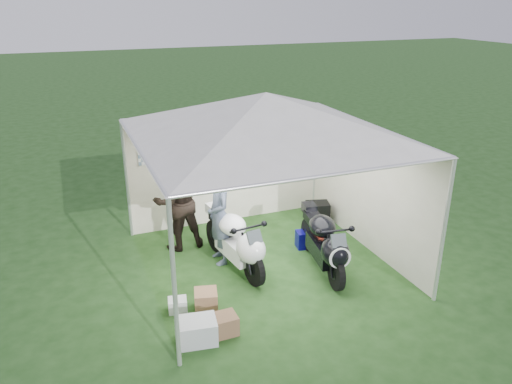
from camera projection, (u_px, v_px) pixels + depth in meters
ground at (265, 263)px, 8.76m from camera, size 80.00×80.00×0.00m
canopy_tent at (265, 119)px, 7.85m from camera, size 5.66×5.66×3.00m
motorcycle_white at (237, 240)px, 8.40m from camera, size 0.62×1.97×0.97m
motorcycle_black at (325, 242)px, 8.34m from camera, size 0.63×1.96×0.97m
paddock_stand at (308, 239)px, 9.30m from camera, size 0.46×0.33×0.32m
person_dark_jacket at (178, 201)px, 9.02m from camera, size 0.95×0.77×1.84m
person_blue_jacket at (219, 215)px, 8.54m from camera, size 0.44×0.65×1.75m
equipment_box at (317, 213)px, 10.25m from camera, size 0.54×0.47×0.45m
crate_0 at (198, 331)px, 6.73m from camera, size 0.55×0.46×0.33m
crate_1 at (206, 300)px, 7.43m from camera, size 0.41×0.41×0.30m
crate_2 at (178, 305)px, 7.41m from camera, size 0.31×0.27×0.20m
crate_3 at (222, 325)px, 6.89m from camera, size 0.43×0.31×0.28m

